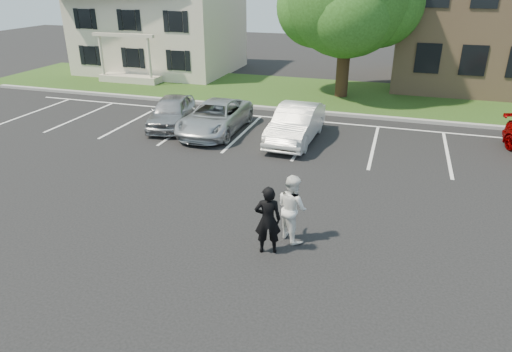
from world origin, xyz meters
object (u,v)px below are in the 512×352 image
(man_black_suit, at_px, (268,220))
(car_silver_west, at_px, (172,111))
(house, at_px, (160,15))
(man_white_shirt, at_px, (292,208))
(car_silver_minivan, at_px, (215,117))
(car_white_sedan, at_px, (296,124))

(man_black_suit, height_order, car_silver_west, man_black_suit)
(house, relative_size, man_white_shirt, 5.74)
(car_silver_minivan, bearing_deg, man_black_suit, -60.67)
(man_white_shirt, bearing_deg, car_white_sedan, -36.65)
(house, relative_size, car_silver_west, 2.55)
(car_silver_west, bearing_deg, car_white_sedan, -15.65)
(man_white_shirt, relative_size, car_silver_west, 0.44)
(car_white_sedan, bearing_deg, house, 137.64)
(man_white_shirt, height_order, car_silver_minivan, man_white_shirt)
(man_black_suit, height_order, man_white_shirt, man_white_shirt)
(car_silver_west, xyz_separation_m, car_white_sedan, (5.83, -0.29, 0.05))
(house, relative_size, car_white_sedan, 2.29)
(man_black_suit, bearing_deg, man_white_shirt, -134.75)
(man_white_shirt, height_order, car_silver_west, man_white_shirt)
(house, height_order, man_white_shirt, house)
(house, distance_m, man_black_suit, 25.02)
(man_white_shirt, relative_size, car_white_sedan, 0.40)
(man_black_suit, xyz_separation_m, car_silver_west, (-7.05, 8.66, -0.20))
(man_black_suit, distance_m, car_silver_minivan, 9.77)
(man_white_shirt, xyz_separation_m, car_white_sedan, (-1.63, 7.58, -0.16))
(man_black_suit, height_order, car_white_sedan, man_black_suit)
(car_white_sedan, bearing_deg, man_black_suit, -79.88)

